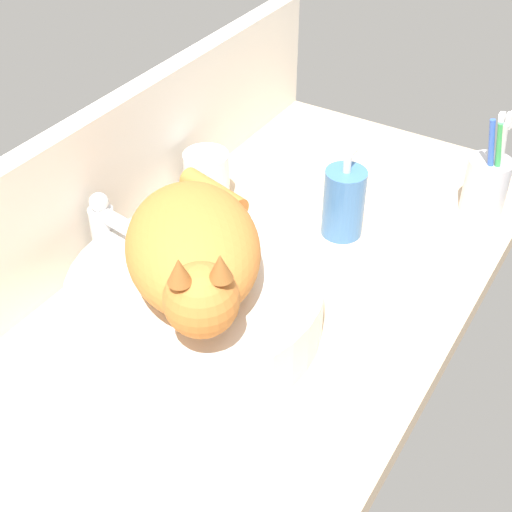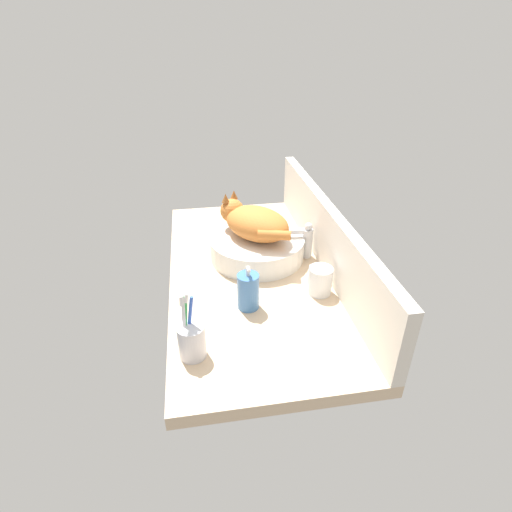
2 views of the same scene
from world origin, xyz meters
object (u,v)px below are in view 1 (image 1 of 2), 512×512
Objects in this scene: soap_dispenser at (344,202)px; water_glass at (207,181)px; cat at (194,251)px; faucet at (109,233)px; toothbrush_cup at (487,184)px; sink_basin at (197,301)px.

water_glass is at bearing 99.06° from soap_dispenser.
cat is 19.35cm from faucet.
cat is 32.86cm from water_glass.
faucet is 36.29cm from soap_dispenser.
sink_basin is at bearing 152.23° from toothbrush_cup.
cat is at bearing -100.75° from faucet.
cat is at bearing -136.13° from sink_basin.
water_glass is at bearing -2.63° from faucet.
faucet is 0.73× the size of toothbrush_cup.
sink_basin is 1.14× the size of cat.
cat is at bearing 153.62° from toothbrush_cup.
toothbrush_cup reaches higher than water_glass.
toothbrush_cup is 2.07× the size of water_glass.
toothbrush_cup is at bearing -44.01° from soap_dispenser.
faucet is 23.28cm from water_glass.
soap_dispenser is (29.15, -7.53, 1.77)cm from sink_basin.
sink_basin is 53.07cm from toothbrush_cup.
water_glass is at bearing 32.54° from cat.
faucet is at bearing 81.90° from sink_basin.
toothbrush_cup is (17.79, -17.19, -0.57)cm from soap_dispenser.
faucet is 0.93× the size of soap_dispenser.
soap_dispenser is (30.14, -6.58, -8.02)cm from cat.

